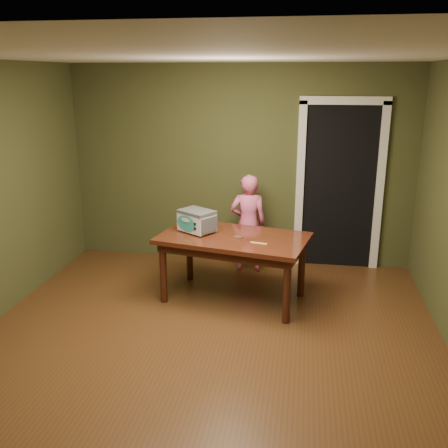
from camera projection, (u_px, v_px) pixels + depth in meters
name	position (u px, v px, depth m)	size (l,w,h in m)	color
floor	(202.00, 354.00, 4.56)	(5.00, 5.00, 0.00)	#523017
room_shell	(200.00, 170.00, 4.07)	(4.52, 5.02, 2.61)	#414324
doorway	(338.00, 183.00, 6.69)	(1.10, 0.66, 2.25)	black
dining_table	(234.00, 245.00, 5.51)	(1.75, 1.20, 0.75)	#39190D
toy_oven	(197.00, 220.00, 5.59)	(0.47, 0.44, 0.25)	#4C4F54
baking_pan	(238.00, 237.00, 5.40)	(0.10, 0.10, 0.02)	silver
spatula	(259.00, 243.00, 5.24)	(0.18, 0.03, 0.01)	#F7E46B
child	(248.00, 224.00, 6.34)	(0.46, 0.30, 1.27)	pink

